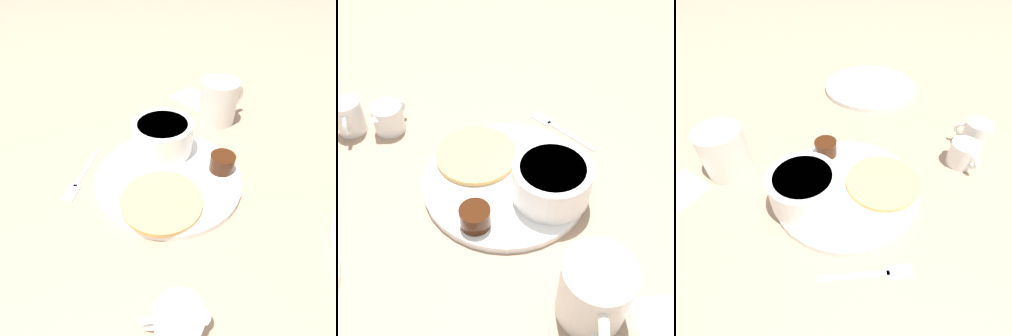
% 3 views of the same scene
% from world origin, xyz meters
% --- Properties ---
extents(ground_plane, '(4.00, 4.00, 0.00)m').
position_xyz_m(ground_plane, '(0.00, 0.00, 0.00)').
color(ground_plane, '#9E7F66').
extents(plate, '(0.26, 0.26, 0.01)m').
position_xyz_m(plate, '(0.00, 0.00, 0.01)').
color(plate, white).
rests_on(plate, ground_plane).
extents(pancake_stack, '(0.13, 0.13, 0.01)m').
position_xyz_m(pancake_stack, '(0.04, -0.05, 0.02)').
color(pancake_stack, tan).
rests_on(pancake_stack, plate).
extents(bowl, '(0.11, 0.11, 0.06)m').
position_xyz_m(bowl, '(-0.06, 0.04, 0.04)').
color(bowl, white).
rests_on(bowl, plate).
extents(syrup_cup, '(0.04, 0.04, 0.03)m').
position_xyz_m(syrup_cup, '(0.06, 0.08, 0.03)').
color(syrup_cup, '#38190A').
rests_on(syrup_cup, plate).
extents(butter_ramekin, '(0.05, 0.05, 0.04)m').
position_xyz_m(butter_ramekin, '(-0.07, 0.07, 0.03)').
color(butter_ramekin, white).
rests_on(butter_ramekin, plate).
extents(coffee_mug, '(0.08, 0.12, 0.09)m').
position_xyz_m(coffee_mug, '(-0.06, 0.22, 0.05)').
color(coffee_mug, silver).
rests_on(coffee_mug, ground_plane).
extents(creamer_pitcher_near, '(0.06, 0.06, 0.05)m').
position_xyz_m(creamer_pitcher_near, '(0.17, -0.17, 0.03)').
color(creamer_pitcher_near, white).
rests_on(creamer_pitcher_near, ground_plane).
extents(creamer_pitcher_far, '(0.05, 0.07, 0.06)m').
position_xyz_m(creamer_pitcher_far, '(0.24, -0.18, 0.03)').
color(creamer_pitcher_far, white).
rests_on(creamer_pitcher_far, ground_plane).
extents(fork, '(0.09, 0.12, 0.00)m').
position_xyz_m(fork, '(-0.11, -0.11, 0.00)').
color(fork, silver).
rests_on(fork, ground_plane).
extents(far_plate, '(0.25, 0.25, 0.01)m').
position_xyz_m(far_plate, '(0.37, 0.12, 0.01)').
color(far_plate, white).
rests_on(far_plate, ground_plane).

